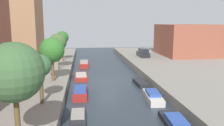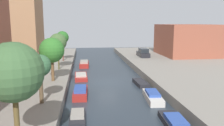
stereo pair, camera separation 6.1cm
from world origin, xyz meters
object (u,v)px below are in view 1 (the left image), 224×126
at_px(street_tree_0, 14,73).
at_px(moored_boat_right_2, 153,96).
at_px(moored_boat_left_2, 81,92).
at_px(moored_boat_right_3, 141,83).
at_px(moored_boat_right_1, 175,122).
at_px(low_block_right, 186,40).
at_px(street_tree_1, 40,67).
at_px(parked_car, 143,53).
at_px(moored_boat_left_4, 84,64).
at_px(street_tree_3, 58,42).
at_px(street_tree_4, 62,38).
at_px(moored_boat_left_3, 81,76).
at_px(moored_boat_left_1, 78,118).
at_px(street_tree_2, 52,51).

height_order(street_tree_0, moored_boat_right_2, street_tree_0).
xyz_separation_m(moored_boat_left_2, moored_boat_right_3, (7.45, 3.63, -0.20)).
bearing_deg(moored_boat_right_1, low_block_right, 64.63).
bearing_deg(moored_boat_left_2, street_tree_1, -124.84).
bearing_deg(moored_boat_right_1, moored_boat_left_2, 130.66).
relative_size(low_block_right, moored_boat_left_2, 2.84).
relative_size(parked_car, moored_boat_left_4, 1.03).
bearing_deg(street_tree_3, moored_boat_right_2, -49.14).
height_order(street_tree_4, moored_boat_left_3, street_tree_4).
xyz_separation_m(low_block_right, moored_boat_left_3, (-21.50, -14.02, -3.85)).
height_order(street_tree_1, street_tree_4, street_tree_4).
relative_size(moored_boat_left_3, moored_boat_right_3, 1.27).
bearing_deg(moored_boat_left_1, moored_boat_right_1, -13.47).
relative_size(street_tree_0, moored_boat_right_2, 1.31).
bearing_deg(street_tree_2, moored_boat_right_3, 2.93).
height_order(street_tree_4, moored_boat_right_3, street_tree_4).
relative_size(street_tree_3, street_tree_4, 1.00).
distance_m(street_tree_2, moored_boat_left_1, 10.93).
bearing_deg(street_tree_4, street_tree_2, -90.00).
distance_m(street_tree_2, street_tree_4, 14.46).
xyz_separation_m(street_tree_2, moored_boat_right_3, (10.63, 0.54, -4.32)).
distance_m(street_tree_1, parked_car, 29.82).
bearing_deg(moored_boat_left_1, street_tree_4, 97.19).
bearing_deg(street_tree_3, moored_boat_left_4, 62.65).
xyz_separation_m(street_tree_2, moored_boat_left_4, (3.68, 13.95, -4.11)).
xyz_separation_m(street_tree_0, moored_boat_right_2, (10.44, 9.69, -4.84)).
bearing_deg(street_tree_1, street_tree_2, 90.00).
distance_m(street_tree_3, parked_car, 19.15).
bearing_deg(street_tree_2, street_tree_0, -90.00).
relative_size(street_tree_4, moored_boat_left_1, 1.62).
bearing_deg(moored_boat_right_3, low_block_right, 52.68).
bearing_deg(parked_car, moored_boat_left_2, -120.33).
distance_m(street_tree_0, moored_boat_right_2, 15.05).
bearing_deg(moored_boat_right_1, street_tree_2, 132.18).
height_order(street_tree_3, street_tree_4, street_tree_4).
bearing_deg(low_block_right, moored_boat_left_2, -134.26).
relative_size(street_tree_0, moored_boat_left_3, 1.26).
xyz_separation_m(moored_boat_left_2, moored_boat_left_3, (-0.01, 8.04, -0.15)).
bearing_deg(street_tree_1, parked_car, 58.83).
bearing_deg(moored_boat_right_2, parked_car, 77.88).
height_order(moored_boat_left_3, moored_boat_right_2, moored_boat_right_2).
bearing_deg(street_tree_1, street_tree_3, 90.00).
xyz_separation_m(street_tree_0, moored_boat_left_4, (3.68, 28.88, -4.76)).
relative_size(moored_boat_left_2, moored_boat_left_3, 0.91).
distance_m(street_tree_0, moored_boat_left_4, 29.50).
height_order(street_tree_0, street_tree_4, street_tree_0).
bearing_deg(street_tree_1, street_tree_4, 90.00).
bearing_deg(street_tree_3, parked_car, 35.40).
bearing_deg(moored_boat_left_4, low_block_right, 13.46).
relative_size(street_tree_0, street_tree_3, 1.11).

